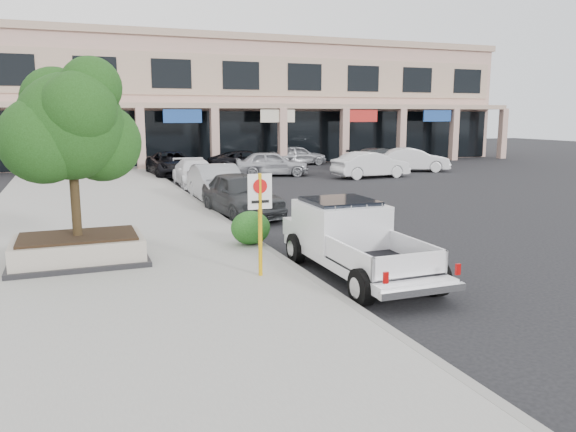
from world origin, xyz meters
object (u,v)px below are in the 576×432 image
Objects in this scene: curb_car_a at (241,194)px; lot_car_e at (298,155)px; planter_tree at (76,127)px; no_parking_sign at (260,210)px; pickup_truck at (358,241)px; curb_car_b at (217,184)px; curb_car_c at (196,173)px; lot_car_c at (380,159)px; lot_car_f at (413,160)px; planter at (79,249)px; curb_car_d at (172,164)px; lot_car_a at (272,163)px; lot_car_b at (371,165)px; lot_car_d at (249,162)px.

curb_car_a is 1.12× the size of lot_car_e.
planter_tree is 0.84× the size of curb_car_a.
no_parking_sign reaches higher than pickup_truck.
curb_car_c is at bearing 87.63° from curb_car_b.
lot_car_c reaches higher than curb_car_c.
curb_car_c is at bearing 137.90° from lot_car_e.
curb_car_b is 5.85m from curb_car_c.
pickup_truck is 1.13× the size of curb_car_a.
no_parking_sign is 2.40m from pickup_truck.
planter is at bearing 148.60° from lot_car_f.
curb_car_d is at bearing 117.03° from lot_car_e.
pickup_truck is (5.86, -3.28, -2.57)m from planter_tree.
lot_car_a is 5.99m from lot_car_b.
curb_car_b is 18.51m from lot_car_e.
curb_car_a reaches higher than lot_car_e.
planter is 15.91m from curb_car_c.
pickup_truck is at bearing -92.88° from curb_car_a.
lot_car_a is at bearing 104.73° from lot_car_f.
curb_car_b reaches higher than lot_car_a.
curb_car_c is at bearing 84.97° from lot_car_c.
planter is 0.75× the size of lot_car_e.
lot_car_d is at bearing 32.75° from lot_car_a.
lot_car_b is 1.00× the size of lot_car_f.
curb_car_d is 1.16× the size of lot_car_b.
pickup_truck is at bearing -88.07° from curb_car_b.
lot_car_c is at bearing -91.41° from lot_car_d.
lot_car_f is (4.39, 2.25, 0.00)m from lot_car_b.
lot_car_c is (15.75, 21.71, -0.89)m from no_parking_sign.
curb_car_a is at bearing 76.41° from no_parking_sign.
lot_car_b is (10.89, -4.94, 0.02)m from curb_car_d.
lot_car_f is at bearing -99.68° from lot_car_d.
lot_car_b is (16.42, 14.87, -2.65)m from planter_tree.
curb_car_b is 1.09× the size of lot_car_a.
planter is 20.75m from curb_car_d.
curb_car_a is 1.00× the size of curb_car_c.
curb_car_b is 1.15× the size of lot_car_e.
curb_car_b reaches higher than lot_car_f.
curb_car_c is 0.93× the size of lot_car_d.
pickup_truck is 21.00m from lot_car_b.
lot_car_b is at bearing 120.84° from lot_car_c.
lot_car_e is (15.56, 24.31, -2.69)m from planter_tree.
curb_car_b is at bearing 162.95° from lot_car_d.
curb_car_d is at bearing 74.15° from planter.
curb_car_c is (5.86, 14.58, -2.72)m from planter_tree.
planter_tree is 0.78× the size of lot_car_d.
lot_car_f is at bearing 39.43° from planter_tree.
pickup_truck reaches higher than curb_car_c.
lot_car_b is at bearing 29.94° from curb_car_b.
lot_car_b is (12.78, 17.70, -0.87)m from no_parking_sign.
pickup_truck is 1.05× the size of lot_car_d.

